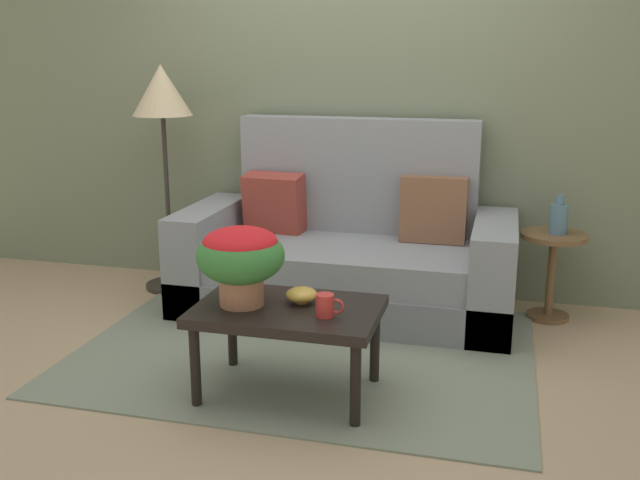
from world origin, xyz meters
TOP-DOWN VIEW (x-y plane):
  - ground_plane at (0.00, 0.00)m, footprint 14.00×14.00m
  - wall_back at (0.00, 1.26)m, footprint 6.40×0.12m
  - area_rug at (0.00, 0.05)m, footprint 2.38×1.77m
  - couch at (0.06, 0.78)m, footprint 2.01×0.89m
  - coffee_table at (0.06, -0.44)m, footprint 0.84×0.56m
  - side_table at (1.28, 0.91)m, footprint 0.39×0.39m
  - floor_lamp at (-1.18, 0.87)m, footprint 0.38×0.38m
  - potted_plant at (-0.15, -0.47)m, footprint 0.40×0.40m
  - coffee_mug at (0.26, -0.53)m, footprint 0.13×0.08m
  - snack_bowl at (0.11, -0.38)m, footprint 0.15×0.15m
  - table_vase at (1.30, 0.91)m, footprint 0.10×0.10m

SIDE VIEW (x-z plane):
  - ground_plane at x=0.00m, z-range 0.00..0.00m
  - area_rug at x=0.00m, z-range 0.00..0.01m
  - couch at x=0.06m, z-range -0.25..0.91m
  - side_table at x=1.28m, z-range 0.10..0.63m
  - coffee_table at x=0.06m, z-range 0.16..0.60m
  - snack_bowl at x=0.11m, z-range 0.44..0.51m
  - coffee_mug at x=0.26m, z-range 0.44..0.54m
  - table_vase at x=1.30m, z-range 0.51..0.74m
  - potted_plant at x=-0.15m, z-range 0.49..0.85m
  - floor_lamp at x=-1.18m, z-range 0.47..1.96m
  - wall_back at x=0.00m, z-range 0.00..2.61m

